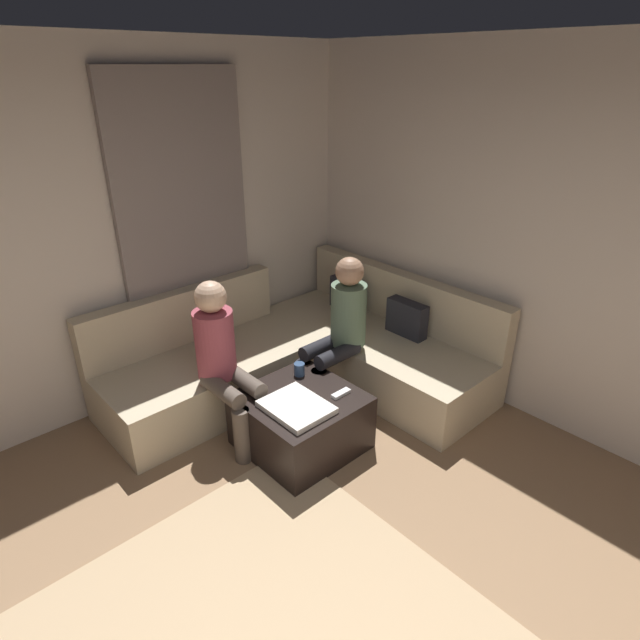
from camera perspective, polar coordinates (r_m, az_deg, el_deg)
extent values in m
cube|color=beige|center=(4.03, -31.34, 5.53)|extent=(0.12, 6.00, 2.70)
cube|color=gray|center=(4.38, -14.21, 8.56)|extent=(0.06, 1.10, 2.50)
cube|color=#C6B593|center=(4.65, 5.79, -3.66)|extent=(2.10, 0.85, 0.42)
cube|color=#C6B593|center=(4.71, 8.93, 2.42)|extent=(2.10, 0.14, 0.45)
cube|color=#C6B593|center=(4.38, -11.84, -6.22)|extent=(0.85, 1.70, 0.42)
cube|color=#C6B593|center=(4.45, -14.75, 0.40)|extent=(0.14, 1.70, 0.45)
cube|color=#26262D|center=(4.93, 3.02, 2.47)|extent=(0.36, 0.12, 0.36)
cube|color=#26262D|center=(4.51, 9.35, -0.17)|extent=(0.36, 0.12, 0.36)
cube|color=black|center=(3.82, -2.09, -10.85)|extent=(0.76, 0.76, 0.42)
cube|color=white|center=(3.56, -2.56, -9.38)|extent=(0.44, 0.36, 0.04)
cylinder|color=#334C72|center=(3.92, -2.25, -5.34)|extent=(0.08, 0.08, 0.10)
cube|color=white|center=(3.71, 2.29, -7.95)|extent=(0.05, 0.15, 0.02)
cylinder|color=black|center=(4.10, -0.13, -8.01)|extent=(0.12, 0.12, 0.42)
cylinder|color=black|center=(4.21, -1.80, -7.00)|extent=(0.12, 0.12, 0.42)
cylinder|color=black|center=(4.07, 1.94, -3.79)|extent=(0.12, 0.40, 0.12)
cylinder|color=black|center=(4.19, 0.22, -2.89)|extent=(0.12, 0.40, 0.12)
cylinder|color=#597259|center=(4.14, 3.10, 0.61)|extent=(0.28, 0.28, 0.50)
sphere|color=tan|center=(4.00, 3.23, 5.27)|extent=(0.22, 0.22, 0.22)
cylinder|color=brown|center=(3.81, -6.17, -11.15)|extent=(0.12, 0.12, 0.42)
cylinder|color=brown|center=(3.73, -8.42, -12.23)|extent=(0.12, 0.12, 0.42)
cylinder|color=brown|center=(3.79, -8.19, -6.51)|extent=(0.40, 0.12, 0.12)
cylinder|color=brown|center=(3.72, -10.47, -7.48)|extent=(0.40, 0.12, 0.12)
cylinder|color=#993F4C|center=(3.78, -11.29, -2.54)|extent=(0.28, 0.28, 0.50)
sphere|color=#D8AD8C|center=(3.62, -11.78, 2.47)|extent=(0.22, 0.22, 0.22)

